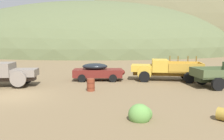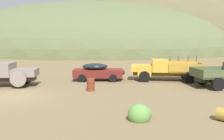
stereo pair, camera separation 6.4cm
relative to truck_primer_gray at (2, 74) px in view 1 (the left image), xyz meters
name	(u,v)px [view 1 (the left image)]	position (x,y,z in m)	size (l,w,h in m)	color
ground_plane	(13,97)	(2.71, -2.84, -1.03)	(300.00, 300.00, 0.00)	brown
hill_center	(86,50)	(-8.61, 54.60, -1.03)	(88.28, 66.34, 28.54)	#56603D
hill_far_left	(209,50)	(30.29, 66.79, -1.03)	(107.98, 56.22, 47.50)	brown
truck_primer_gray	(2,74)	(0.00, 0.00, 0.00)	(6.42, 3.41, 1.91)	#3D322D
car_oxblood	(99,71)	(6.97, 3.94, -0.21)	(4.82, 2.48, 1.57)	maroon
truck_faded_yellow	(161,69)	(12.49, 4.85, -0.01)	(6.23, 2.55, 2.16)	brown
oil_drum_foreground	(91,85)	(7.31, -0.35, -0.58)	(0.61, 0.61, 0.89)	brown
bush_lone_scrub	(141,114)	(11.18, -5.87, -0.77)	(1.12, 1.18, 1.01)	#5B8E42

